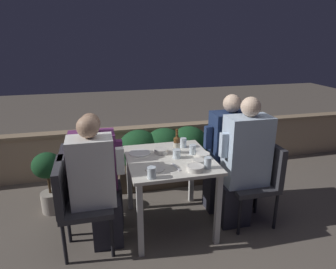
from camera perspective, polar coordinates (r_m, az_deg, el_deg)
name	(u,v)px	position (r m, az deg, el deg)	size (l,w,h in m)	color
ground_plane	(169,224)	(3.29, 0.29, -16.66)	(16.00, 16.00, 0.00)	#665B51
parapet_wall	(146,148)	(4.36, -4.20, -2.53)	(9.00, 0.18, 0.66)	tan
dining_table	(170,168)	(2.97, 0.31, -6.43)	(0.82, 0.89, 0.75)	silver
planter_hedge	(164,154)	(3.91, -0.74, -3.68)	(1.20, 0.47, 0.76)	brown
chair_left_near	(74,198)	(2.83, -17.40, -11.50)	(0.46, 0.46, 0.86)	#333338
person_white_polo	(97,184)	(2.77, -13.45, -9.14)	(0.48, 0.26, 1.26)	#282833
chair_left_far	(77,183)	(3.09, -16.87, -8.77)	(0.46, 0.46, 0.86)	#333338
person_purple_stripe	(98,173)	(3.05, -13.21, -7.10)	(0.50, 0.26, 1.21)	#282833
chair_right_near	(259,175)	(3.25, 17.01, -7.41)	(0.46, 0.46, 0.86)	#333338
person_blue_shirt	(243,163)	(3.09, 14.11, -5.32)	(0.50, 0.26, 1.35)	#282833
chair_right_far	(242,164)	(3.47, 13.86, -5.42)	(0.46, 0.46, 0.86)	#333338
person_navy_jumper	(226,154)	(3.33, 11.01, -3.60)	(0.49, 0.26, 1.31)	#282833
beer_bottle	(177,144)	(3.01, 1.69, -1.81)	(0.07, 0.07, 0.25)	brown
plate_0	(140,153)	(3.05, -5.38, -3.50)	(0.22, 0.22, 0.01)	white
plate_1	(155,169)	(2.69, -2.51, -6.52)	(0.18, 0.18, 0.01)	silver
bowl_0	(199,161)	(2.80, 5.89, -5.12)	(0.11, 0.11, 0.04)	beige
bowl_1	(203,155)	(2.94, 6.64, -3.90)	(0.14, 0.14, 0.05)	silver
bowl_2	(196,168)	(2.67, 5.27, -6.31)	(0.15, 0.15, 0.05)	silver
bowl_3	(161,151)	(3.03, -1.31, -3.09)	(0.14, 0.14, 0.05)	beige
glass_cup_0	(183,143)	(3.18, 2.93, -1.57)	(0.07, 0.07, 0.10)	silver
glass_cup_1	(208,163)	(2.72, 7.56, -5.36)	(0.07, 0.07, 0.10)	silver
glass_cup_2	(152,173)	(2.52, -3.13, -7.25)	(0.07, 0.07, 0.10)	silver
glass_cup_3	(193,149)	(3.01, 4.70, -2.86)	(0.07, 0.07, 0.10)	silver
glass_cup_4	(177,154)	(2.91, 1.66, -3.68)	(0.08, 0.08, 0.09)	silver
fork_0	(176,167)	(2.72, 1.57, -6.20)	(0.04, 0.17, 0.01)	silver
potted_plant	(48,176)	(3.54, -21.87, -7.43)	(0.31, 0.31, 0.70)	#B2A899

